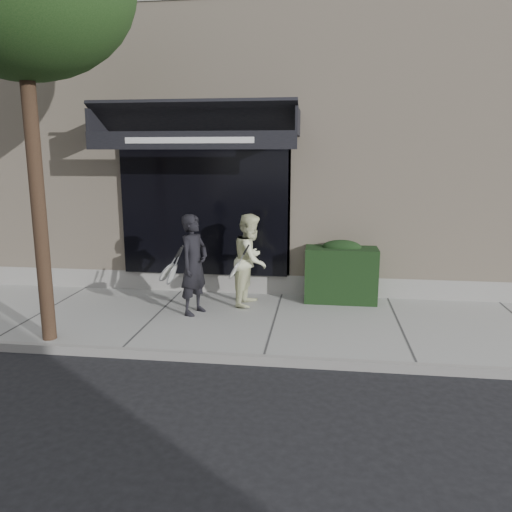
# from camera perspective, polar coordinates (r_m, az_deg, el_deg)

# --- Properties ---
(ground) EXTENTS (80.00, 80.00, 0.00)m
(ground) POSITION_cam_1_polar(r_m,az_deg,el_deg) (8.30, 2.13, -8.03)
(ground) COLOR black
(ground) RESTS_ON ground
(sidewalk) EXTENTS (20.00, 3.00, 0.12)m
(sidewalk) POSITION_cam_1_polar(r_m,az_deg,el_deg) (8.28, 2.13, -7.63)
(sidewalk) COLOR #9B9B96
(sidewalk) RESTS_ON ground
(curb) EXTENTS (20.00, 0.10, 0.14)m
(curb) POSITION_cam_1_polar(r_m,az_deg,el_deg) (6.84, 0.88, -11.79)
(curb) COLOR gray
(curb) RESTS_ON ground
(building_facade) EXTENTS (14.30, 8.04, 5.64)m
(building_facade) POSITION_cam_1_polar(r_m,az_deg,el_deg) (12.77, 4.33, 11.32)
(building_facade) COLOR beige
(building_facade) RESTS_ON ground
(hedge) EXTENTS (1.30, 0.70, 1.14)m
(hedge) POSITION_cam_1_polar(r_m,az_deg,el_deg) (9.29, 9.67, -1.82)
(hedge) COLOR black
(hedge) RESTS_ON sidewalk
(pedestrian_front) EXTENTS (0.80, 0.91, 1.70)m
(pedestrian_front) POSITION_cam_1_polar(r_m,az_deg,el_deg) (8.41, -7.13, -1.00)
(pedestrian_front) COLOR black
(pedestrian_front) RESTS_ON sidewalk
(pedestrian_back) EXTENTS (0.74, 0.93, 1.64)m
(pedestrian_back) POSITION_cam_1_polar(r_m,az_deg,el_deg) (8.87, -0.59, -0.42)
(pedestrian_back) COLOR beige
(pedestrian_back) RESTS_ON sidewalk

